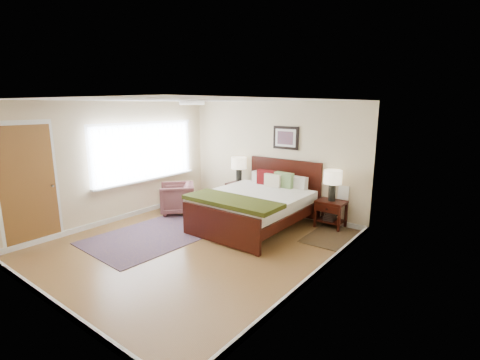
{
  "coord_description": "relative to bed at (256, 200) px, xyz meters",
  "views": [
    {
      "loc": [
        4.16,
        -4.13,
        2.44
      ],
      "look_at": [
        0.31,
        0.89,
        1.05
      ],
      "focal_mm": 26.0,
      "sensor_mm": 36.0,
      "label": 1
    }
  ],
  "objects": [
    {
      "name": "floor",
      "position": [
        -0.35,
        -1.37,
        -0.57
      ],
      "size": [
        5.0,
        5.0,
        0.0
      ],
      "primitive_type": "plane",
      "color": "brown",
      "rests_on": "ground"
    },
    {
      "name": "back_wall",
      "position": [
        -0.35,
        1.13,
        0.68
      ],
      "size": [
        4.5,
        0.04,
        2.5
      ],
      "primitive_type": "cube",
      "color": "beige",
      "rests_on": "ground"
    },
    {
      "name": "front_wall",
      "position": [
        -0.35,
        -3.87,
        0.68
      ],
      "size": [
        4.5,
        0.04,
        2.5
      ],
      "primitive_type": "cube",
      "color": "beige",
      "rests_on": "ground"
    },
    {
      "name": "left_wall",
      "position": [
        -2.6,
        -1.37,
        0.68
      ],
      "size": [
        0.04,
        5.0,
        2.5
      ],
      "primitive_type": "cube",
      "color": "beige",
      "rests_on": "ground"
    },
    {
      "name": "right_wall",
      "position": [
        1.9,
        -1.37,
        0.68
      ],
      "size": [
        0.04,
        5.0,
        2.5
      ],
      "primitive_type": "cube",
      "color": "beige",
      "rests_on": "ground"
    },
    {
      "name": "ceiling",
      "position": [
        -0.35,
        -1.37,
        1.93
      ],
      "size": [
        4.5,
        5.0,
        0.02
      ],
      "primitive_type": "cube",
      "color": "white",
      "rests_on": "back_wall"
    },
    {
      "name": "window",
      "position": [
        -2.55,
        -0.67,
        0.81
      ],
      "size": [
        0.11,
        2.72,
        1.32
      ],
      "color": "silver",
      "rests_on": "left_wall"
    },
    {
      "name": "door",
      "position": [
        -2.58,
        -3.12,
        0.5
      ],
      "size": [
        0.06,
        1.0,
        2.18
      ],
      "color": "silver",
      "rests_on": "ground"
    },
    {
      "name": "ceil_fixture",
      "position": [
        -0.35,
        -1.37,
        1.9
      ],
      "size": [
        0.44,
        0.44,
        0.08
      ],
      "color": "white",
      "rests_on": "ceiling"
    },
    {
      "name": "bed",
      "position": [
        0.0,
        0.0,
        0.0
      ],
      "size": [
        1.88,
        2.29,
        1.23
      ],
      "color": "black",
      "rests_on": "ground"
    },
    {
      "name": "wall_art",
      "position": [
        0.0,
        1.1,
        1.15
      ],
      "size": [
        0.62,
        0.05,
        0.5
      ],
      "color": "black",
      "rests_on": "back_wall"
    },
    {
      "name": "nightstand_left",
      "position": [
        -1.13,
        0.88,
        -0.09
      ],
      "size": [
        0.5,
        0.45,
        0.59
      ],
      "color": "black",
      "rests_on": "ground"
    },
    {
      "name": "nightstand_right",
      "position": [
        1.2,
        0.88,
        -0.23
      ],
      "size": [
        0.56,
        0.42,
        0.55
      ],
      "color": "black",
      "rests_on": "ground"
    },
    {
      "name": "lamp_left",
      "position": [
        -1.13,
        0.9,
        0.46
      ],
      "size": [
        0.36,
        0.36,
        0.61
      ],
      "color": "black",
      "rests_on": "nightstand_left"
    },
    {
      "name": "lamp_right",
      "position": [
        1.2,
        0.9,
        0.42
      ],
      "size": [
        0.36,
        0.36,
        0.61
      ],
      "color": "black",
      "rests_on": "nightstand_right"
    },
    {
      "name": "armchair",
      "position": [
        -1.96,
        -0.33,
        -0.22
      ],
      "size": [
        1.05,
        1.05,
        0.69
      ],
      "primitive_type": "imported",
      "rotation": [
        0.0,
        0.0,
        -0.76
      ],
      "color": "brown",
      "rests_on": "ground"
    },
    {
      "name": "rug_persian",
      "position": [
        -1.25,
        -1.63,
        -0.56
      ],
      "size": [
        1.75,
        2.4,
        0.01
      ],
      "primitive_type": "cube",
      "rotation": [
        0.0,
        0.0,
        -0.05
      ],
      "color": "#120D45",
      "rests_on": "ground"
    },
    {
      "name": "rug_navy",
      "position": [
        1.45,
        0.43,
        -0.56
      ],
      "size": [
        0.85,
        1.26,
        0.01
      ],
      "primitive_type": "cube",
      "rotation": [
        0.0,
        0.0,
        0.02
      ],
      "color": "black",
      "rests_on": "ground"
    }
  ]
}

